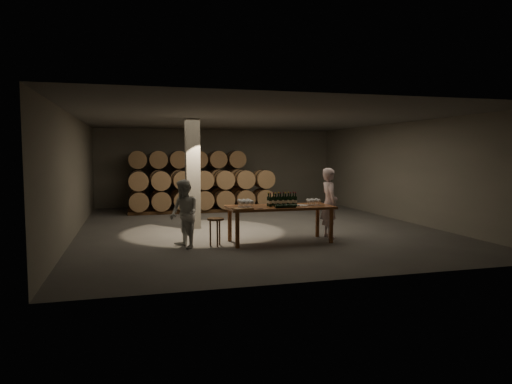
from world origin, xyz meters
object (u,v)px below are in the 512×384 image
object	(u,v)px
notebook_near	(249,208)
tasting_table	(280,210)
plate	(302,205)
person_woman	(184,214)
stool	(216,223)
bottle_cluster	(282,201)
person_man	(329,203)

from	to	relation	value
notebook_near	tasting_table	bearing A→B (deg)	23.85
plate	notebook_near	distance (m)	1.49
plate	person_woman	world-z (taller)	person_woman
plate	tasting_table	bearing A→B (deg)	170.24
stool	person_woman	size ratio (longest dim) A/B	0.42
notebook_near	stool	bearing A→B (deg)	151.43
tasting_table	person_woman	size ratio (longest dim) A/B	1.63
person_woman	bottle_cluster	bearing A→B (deg)	70.76
person_man	plate	bearing A→B (deg)	114.30
notebook_near	person_woman	world-z (taller)	person_woman
notebook_near	stool	size ratio (longest dim) A/B	0.33
plate	person_woman	bearing A→B (deg)	179.91
plate	person_man	distance (m)	0.93
tasting_table	stool	world-z (taller)	tasting_table
notebook_near	person_woman	xyz separation A→B (m)	(-1.46, 0.33, -0.12)
stool	person_man	size ratio (longest dim) A/B	0.36
plate	person_woman	distance (m)	2.92
stool	person_woman	bearing A→B (deg)	-176.25
notebook_near	person_man	distance (m)	2.42
stool	person_man	bearing A→B (deg)	5.10
tasting_table	bottle_cluster	bearing A→B (deg)	19.22
bottle_cluster	person_woman	bearing A→B (deg)	-177.41
tasting_table	notebook_near	distance (m)	1.00
tasting_table	person_man	world-z (taller)	person_man
plate	stool	xyz separation A→B (m)	(-2.17, 0.05, -0.37)
notebook_near	stool	world-z (taller)	notebook_near
tasting_table	person_woman	bearing A→B (deg)	-177.82
bottle_cluster	stool	world-z (taller)	bottle_cluster
plate	notebook_near	world-z (taller)	notebook_near
person_man	person_woman	distance (m)	3.80
person_man	person_woman	xyz separation A→B (m)	(-3.79, -0.32, -0.11)
notebook_near	person_woman	size ratio (longest dim) A/B	0.14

